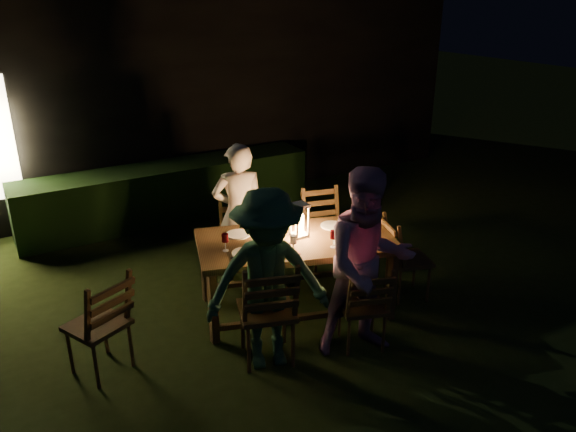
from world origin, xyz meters
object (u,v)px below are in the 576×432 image
person_opp_right (368,264)px  bottle_bucket_a (250,201)px  chair_far_right (325,247)px  dining_table (296,246)px  chair_near_left (267,328)px  chair_spare (101,341)px  chair_end (406,272)px  bottle_table (271,228)px  bottle_bucket_b (254,198)px  chair_near_right (362,320)px  person_opp_left (268,281)px  lantern (300,222)px  person_house_side (239,213)px  ice_bucket (252,204)px  side_table (253,220)px  chair_far_left (241,255)px

person_opp_right → bottle_bucket_a: size_ratio=5.52×
chair_far_right → dining_table: bearing=50.5°
chair_near_left → chair_far_right: 1.84m
dining_table → chair_spare: (-1.98, -0.03, -0.42)m
chair_end → chair_spare: 3.18m
bottle_table → bottle_bucket_b: bearing=72.9°
chair_near_right → bottle_bucket_b: bottle_bucket_b is taller
person_opp_left → lantern: size_ratio=4.73×
chair_near_right → person_opp_right: person_opp_right is taller
bottle_bucket_a → bottle_bucket_b: same height
chair_far_right → chair_spare: chair_far_right is taller
person_house_side → person_opp_right: person_opp_right is taller
chair_end → bottle_bucket_b: bottle_bucket_b is taller
chair_spare → person_opp_left: (1.31, -0.62, 0.52)m
person_opp_right → chair_near_right: bearing=91.0°
dining_table → ice_bucket: bearing=107.6°
person_opp_left → bottle_table: size_ratio=5.91×
person_opp_right → bottle_bucket_b: size_ratio=5.52×
chair_near_right → ice_bucket: 1.92m
person_house_side → lantern: person_house_side is taller
person_house_side → bottle_bucket_b: 0.27m
person_house_side → side_table: 0.23m
person_opp_right → chair_near_left: bearing=177.0°
chair_near_left → bottle_bucket_a: 1.74m
chair_end → chair_spare: bearing=-78.5°
chair_near_left → bottle_bucket_b: bottle_bucket_b is taller
bottle_table → chair_far_right: bearing=26.9°
chair_far_right → lantern: size_ratio=2.91×
chair_spare → bottle_table: size_ratio=3.62×
bottle_table → person_house_side: bearing=86.6°
chair_spare → ice_bucket: size_ratio=3.38×
chair_spare → person_house_side: (1.79, 0.95, 0.50)m
person_house_side → ice_bucket: (0.18, 0.03, 0.07)m
chair_spare → side_table: (1.98, 0.98, 0.37)m
chair_near_right → person_house_side: 1.90m
dining_table → chair_far_right: 1.04m
chair_end → bottle_table: bearing=-89.7°
person_house_side → person_opp_left: 1.64m
bottle_bucket_a → chair_spare: bearing=-153.9°
chair_near_right → side_table: size_ratio=1.19×
chair_end → chair_near_right: bearing=-45.1°
bottle_table → chair_spare: bearing=-176.5°
ice_bucket → bottle_bucket_b: 0.08m
chair_far_left → ice_bucket: bearing=-135.6°
person_house_side → person_opp_left: size_ratio=0.97×
dining_table → lantern: 0.25m
chair_near_right → side_table: (-0.21, 1.82, 0.40)m
chair_far_left → person_house_side: size_ratio=0.64×
ice_bucket → person_opp_right: bearing=-84.0°
chair_spare → person_opp_left: person_opp_left is taller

